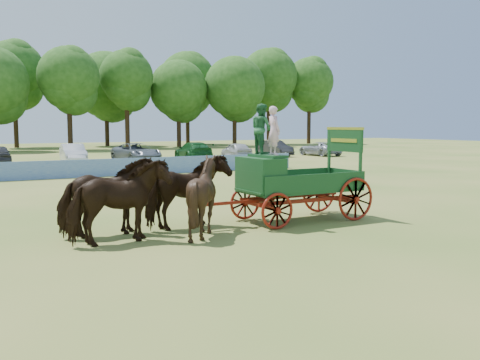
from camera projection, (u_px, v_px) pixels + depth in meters
ground at (297, 222)px, 16.86m from camera, size 160.00×160.00×0.00m
horse_lead_left at (119, 202)px, 13.71m from camera, size 2.71×1.44×2.20m
horse_lead_right at (107, 197)px, 14.67m from camera, size 2.66×1.32×2.20m
horse_wheel_left at (203, 196)px, 14.88m from camera, size 2.28×2.11×2.20m
horse_wheel_right at (187, 192)px, 15.83m from camera, size 2.79×1.69×2.20m
farm_dray at (281, 171)px, 16.77m from camera, size 6.00×2.00×3.73m
sponsor_banner at (109, 167)px, 31.93m from camera, size 26.00×0.08×1.05m
parked_cars at (65, 154)px, 42.12m from camera, size 51.39×7.90×1.58m
treeline at (12, 74)px, 66.44m from camera, size 94.69×23.19×14.91m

